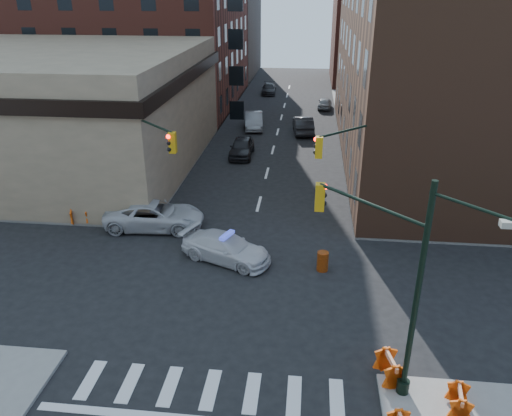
% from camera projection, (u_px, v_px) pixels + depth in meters
% --- Properties ---
extents(ground, '(140.00, 140.00, 0.00)m').
position_uv_depth(ground, '(238.00, 286.00, 24.11)').
color(ground, black).
rests_on(ground, ground).
extents(sidewalk_nw, '(34.00, 54.50, 0.15)m').
position_uv_depth(sidewalk_nw, '(77.00, 114.00, 56.08)').
color(sidewalk_nw, gray).
rests_on(sidewalk_nw, ground).
extents(sidewalk_ne, '(34.00, 54.50, 0.15)m').
position_uv_depth(sidewalk_ne, '(503.00, 125.00, 51.51)').
color(sidewalk_ne, gray).
rests_on(sidewalk_ne, ground).
extents(bank_building, '(22.00, 22.00, 9.00)m').
position_uv_depth(bank_building, '(51.00, 109.00, 38.93)').
color(bank_building, '#978063').
rests_on(bank_building, ground).
extents(commercial_row_ne, '(14.00, 34.00, 14.00)m').
position_uv_depth(commercial_row_ne, '(434.00, 70.00, 40.38)').
color(commercial_row_ne, '#523121').
rests_on(commercial_row_ne, ground).
extents(filler_nw, '(20.00, 18.00, 16.00)m').
position_uv_depth(filler_nw, '(192.00, 22.00, 78.69)').
color(filler_nw, brown).
rests_on(filler_nw, ground).
extents(filler_ne, '(16.00, 16.00, 12.00)m').
position_uv_depth(filler_ne, '(388.00, 40.00, 72.90)').
color(filler_ne, maroon).
rests_on(filler_ne, ground).
extents(signal_pole_se, '(5.40, 5.27, 8.00)m').
position_uv_depth(signal_pole_se, '(391.00, 270.00, 16.61)').
color(signal_pole_se, black).
rests_on(signal_pole_se, sidewalk_se).
extents(signal_pole_nw, '(3.58, 3.67, 8.00)m').
position_uv_depth(signal_pole_nw, '(146.00, 161.00, 27.76)').
color(signal_pole_nw, black).
rests_on(signal_pole_nw, sidewalk_nw).
extents(signal_pole_ne, '(3.67, 3.58, 8.00)m').
position_uv_depth(signal_pole_ne, '(359.00, 169.00, 26.61)').
color(signal_pole_ne, black).
rests_on(signal_pole_ne, sidewalk_ne).
extents(tree_ne_near, '(3.00, 3.00, 4.85)m').
position_uv_depth(tree_ne_near, '(359.00, 103.00, 45.53)').
color(tree_ne_near, black).
rests_on(tree_ne_near, sidewalk_ne).
extents(tree_ne_far, '(3.00, 3.00, 4.85)m').
position_uv_depth(tree_ne_far, '(353.00, 87.00, 52.79)').
color(tree_ne_far, black).
rests_on(tree_ne_far, sidewalk_ne).
extents(police_car, '(5.31, 3.70, 1.43)m').
position_uv_depth(police_car, '(226.00, 248.00, 26.14)').
color(police_car, silver).
rests_on(police_car, ground).
extents(pickup, '(5.99, 3.06, 1.62)m').
position_uv_depth(pickup, '(155.00, 215.00, 29.62)').
color(pickup, '#B8B9BD').
rests_on(pickup, ground).
extents(parked_car_wnear, '(1.89, 4.61, 1.56)m').
position_uv_depth(parked_car_wnear, '(242.00, 147.00, 42.19)').
color(parked_car_wnear, black).
rests_on(parked_car_wnear, ground).
extents(parked_car_wfar, '(2.30, 5.09, 1.62)m').
position_uv_depth(parked_car_wfar, '(254.00, 121.00, 50.40)').
color(parked_car_wfar, gray).
rests_on(parked_car_wfar, ground).
extents(parked_car_wdeep, '(2.04, 4.58, 1.31)m').
position_uv_depth(parked_car_wdeep, '(269.00, 89.00, 66.69)').
color(parked_car_wdeep, black).
rests_on(parked_car_wdeep, ground).
extents(parked_car_enear, '(2.31, 5.17, 1.65)m').
position_uv_depth(parked_car_enear, '(303.00, 125.00, 48.84)').
color(parked_car_enear, black).
rests_on(parked_car_enear, ground).
extents(parked_car_efar, '(1.84, 3.89, 1.29)m').
position_uv_depth(parked_car_efar, '(325.00, 103.00, 58.62)').
color(parked_car_efar, gray).
rests_on(parked_car_efar, ground).
extents(pedestrian_a, '(0.81, 0.75, 1.86)m').
position_uv_depth(pedestrian_a, '(133.00, 209.00, 29.82)').
color(pedestrian_a, black).
rests_on(pedestrian_a, sidewalk_nw).
extents(pedestrian_b, '(0.88, 0.74, 1.62)m').
position_uv_depth(pedestrian_b, '(94.00, 197.00, 31.84)').
color(pedestrian_b, black).
rests_on(pedestrian_b, sidewalk_nw).
extents(pedestrian_c, '(1.20, 1.06, 1.95)m').
position_uv_depth(pedestrian_c, '(40.00, 204.00, 30.38)').
color(pedestrian_c, black).
rests_on(pedestrian_c, sidewalk_nw).
extents(barrel_road, '(0.71, 0.71, 1.03)m').
position_uv_depth(barrel_road, '(323.00, 261.00, 25.27)').
color(barrel_road, red).
rests_on(barrel_road, ground).
extents(barrel_bank, '(0.61, 0.61, 0.97)m').
position_uv_depth(barrel_bank, '(159.00, 222.00, 29.54)').
color(barrel_bank, orange).
rests_on(barrel_bank, ground).
extents(barricade_se_a, '(0.92, 1.40, 0.97)m').
position_uv_depth(barricade_se_a, '(390.00, 368.00, 18.04)').
color(barricade_se_a, orange).
rests_on(barricade_se_a, sidewalk_se).
extents(barricade_se_b, '(0.73, 1.22, 0.86)m').
position_uv_depth(barricade_se_b, '(459.00, 401.00, 16.67)').
color(barricade_se_b, '#D63E0A').
rests_on(barricade_se_b, sidewalk_se).
extents(barricade_nw_a, '(1.31, 0.86, 0.90)m').
position_uv_depth(barricade_nw_a, '(143.00, 218.00, 29.72)').
color(barricade_nw_a, '#D35F09').
rests_on(barricade_nw_a, sidewalk_nw).
extents(barricade_nw_b, '(1.29, 0.85, 0.89)m').
position_uv_depth(barricade_nw_b, '(80.00, 216.00, 30.07)').
color(barricade_nw_b, '#D26709').
rests_on(barricade_nw_b, sidewalk_nw).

